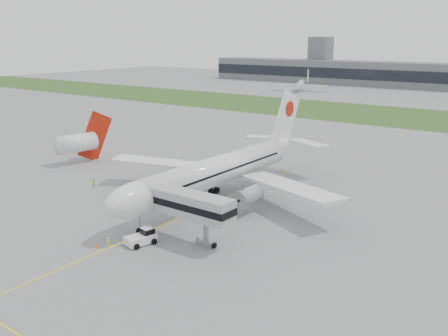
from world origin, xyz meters
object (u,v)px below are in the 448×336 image
Objects in this scene: airliner at (221,169)px; jet_bridge at (179,203)px; neighbor_aircraft at (79,142)px; ground_crew_near at (108,242)px; pushback_tug at (142,237)px.

airliner is 18.97m from jet_bridge.
airliner is at bearing 109.73° from jet_bridge.
airliner reaches higher than neighbor_aircraft.
ground_crew_near is 50.66m from neighbor_aircraft.
jet_bridge reaches higher than ground_crew_near.
pushback_tug is at bearing -83.02° from airliner.
pushback_tug reaches higher than ground_crew_near.
pushback_tug is 6.97m from jet_bridge.
pushback_tug is (2.70, -22.08, -4.68)m from airliner.
airliner is 26.27m from ground_crew_near.
pushback_tug is 0.28× the size of jet_bridge.
airliner is 3.61× the size of neighbor_aircraft.
airliner is 3.32× the size of jet_bridge.
ground_crew_near is at bearing -25.82° from neighbor_aircraft.
jet_bridge is 10.75× the size of ground_crew_near.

